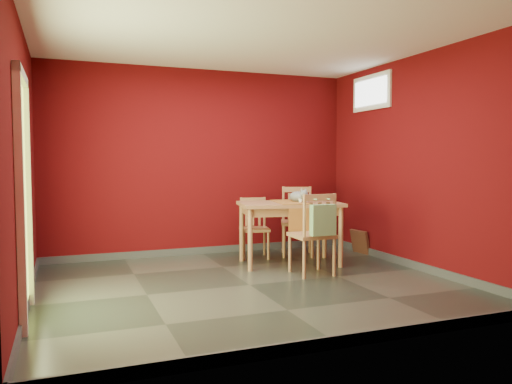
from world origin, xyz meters
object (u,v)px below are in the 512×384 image
object	(u,v)px
tote_bag	(323,220)
chair_near	(314,233)
dining_table	(290,210)
chair_far_right	(297,220)
chair_far_left	(254,227)
cat	(298,195)
picture_frame	(360,242)

from	to	relation	value
tote_bag	chair_near	bearing A→B (deg)	89.80
tote_bag	dining_table	bearing A→B (deg)	89.85
chair_far_right	chair_far_left	bearing A→B (deg)	176.01
tote_bag	cat	bearing A→B (deg)	82.10
cat	picture_frame	xyz separation A→B (m)	(1.17, 0.31, -0.75)
chair_far_left	chair_far_right	bearing A→B (deg)	-3.99
chair_far_right	chair_near	distance (m)	1.30
picture_frame	cat	bearing A→B (deg)	-165.15
dining_table	chair_near	distance (m)	0.71
dining_table	tote_bag	bearing A→B (deg)	-90.15
chair_far_right	chair_near	world-z (taller)	chair_far_right
dining_table	chair_far_left	world-z (taller)	chair_far_left
chair_far_left	picture_frame	world-z (taller)	chair_far_left
picture_frame	chair_far_right	bearing A→B (deg)	164.90
dining_table	chair_near	size ratio (longest dim) A/B	1.45
cat	chair_near	bearing A→B (deg)	-114.90
cat	dining_table	bearing A→B (deg)	171.19
chair_far_right	cat	world-z (taller)	cat
chair_far_right	tote_bag	distance (m)	1.54
chair_far_left	cat	bearing A→B (deg)	-56.75
chair_near	tote_bag	distance (m)	0.30
dining_table	picture_frame	xyz separation A→B (m)	(1.30, 0.32, -0.55)
dining_table	chair_far_left	size ratio (longest dim) A/B	1.69
cat	chair_far_right	bearing A→B (deg)	50.44
chair_far_right	tote_bag	size ratio (longest dim) A/B	2.33
dining_table	picture_frame	distance (m)	1.45
chair_near	tote_bag	size ratio (longest dim) A/B	2.32
chair_far_left	dining_table	bearing A→B (deg)	-66.28
chair_far_right	picture_frame	bearing A→B (deg)	-15.10
chair_far_left	tote_bag	xyz separation A→B (m)	(0.27, -1.52, 0.26)
chair_far_right	picture_frame	size ratio (longest dim) A/B	2.76
chair_far_right	cat	bearing A→B (deg)	-115.10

